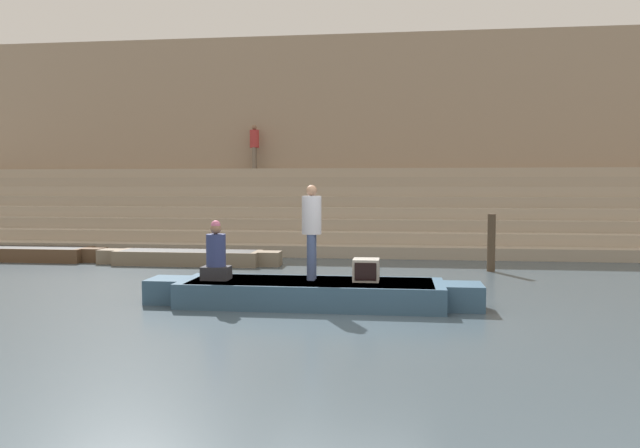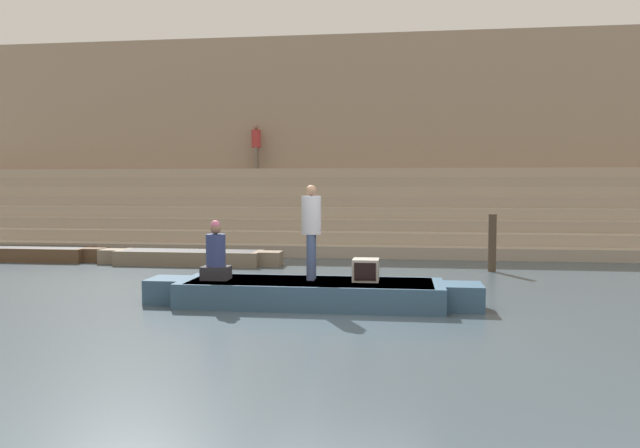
# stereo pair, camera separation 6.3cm
# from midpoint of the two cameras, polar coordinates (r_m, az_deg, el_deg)

# --- Properties ---
(ground_plane) EXTENTS (120.00, 120.00, 0.00)m
(ground_plane) POSITION_cam_midpoint_polar(r_m,az_deg,el_deg) (9.61, 2.27, -8.77)
(ground_plane) COLOR #3D4C56
(ghat_steps) EXTENTS (36.00, 6.00, 2.67)m
(ghat_steps) POSITION_cam_midpoint_polar(r_m,az_deg,el_deg) (21.20, 5.06, 0.56)
(ghat_steps) COLOR tan
(ghat_steps) RESTS_ON ground
(back_wall) EXTENTS (34.20, 1.28, 7.63)m
(back_wall) POSITION_cam_midpoint_polar(r_m,az_deg,el_deg) (23.95, 5.35, 7.72)
(back_wall) COLOR tan
(back_wall) RESTS_ON ground
(rowboat_main) EXTENTS (5.74, 1.49, 0.42)m
(rowboat_main) POSITION_cam_midpoint_polar(r_m,az_deg,el_deg) (10.72, -0.99, -6.25)
(rowboat_main) COLOR #33516B
(rowboat_main) RESTS_ON ground
(person_standing) EXTENTS (0.34, 0.34, 1.64)m
(person_standing) POSITION_cam_midpoint_polar(r_m,az_deg,el_deg) (10.73, -0.94, -0.13)
(person_standing) COLOR #3D4C75
(person_standing) RESTS_ON rowboat_main
(person_rowing) EXTENTS (0.47, 0.37, 1.03)m
(person_rowing) POSITION_cam_midpoint_polar(r_m,az_deg,el_deg) (10.93, -9.65, -2.92)
(person_rowing) COLOR #28282D
(person_rowing) RESTS_ON rowboat_main
(tv_set) EXTENTS (0.44, 0.45, 0.38)m
(tv_set) POSITION_cam_midpoint_polar(r_m,az_deg,el_deg) (10.68, 4.07, -4.21)
(tv_set) COLOR #9E998E
(tv_set) RESTS_ON rowboat_main
(moored_boat_shore) EXTENTS (4.82, 1.03, 0.37)m
(moored_boat_shore) POSITION_cam_midpoint_polar(r_m,az_deg,el_deg) (16.51, -12.00, -2.96)
(moored_boat_shore) COLOR #756651
(moored_boat_shore) RESTS_ON ground
(moored_boat_distant) EXTENTS (4.44, 1.03, 0.37)m
(moored_boat_distant) POSITION_cam_midpoint_polar(r_m,az_deg,el_deg) (18.81, -25.34, -2.43)
(moored_boat_distant) COLOR brown
(moored_boat_distant) RESTS_ON ground
(mooring_post) EXTENTS (0.19, 0.19, 1.37)m
(mooring_post) POSITION_cam_midpoint_polar(r_m,az_deg,el_deg) (15.37, 15.28, -1.67)
(mooring_post) COLOR #473828
(mooring_post) RESTS_ON ground
(person_on_steps) EXTENTS (0.34, 0.34, 1.63)m
(person_on_steps) POSITION_cam_midpoint_polar(r_m,az_deg,el_deg) (23.59, -6.09, 7.32)
(person_on_steps) COLOR #756656
(person_on_steps) RESTS_ON ghat_steps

